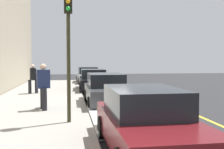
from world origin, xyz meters
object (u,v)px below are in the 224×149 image
parked_car_black (93,80)px  parked_car_maroon (146,121)px  parked_car_silver (88,75)px  parked_car_charcoal (106,90)px  pedestrian_navy_coat (43,85)px  pedestrian_black_coat (33,78)px  traffic_light_pole (68,34)px  rolling_suitcase (44,101)px

parked_car_black → parked_car_maroon: (12.69, 0.17, -0.00)m
parked_car_silver → parked_car_charcoal: 11.79m
parked_car_maroon → pedestrian_navy_coat: bearing=-152.0°
pedestrian_navy_coat → pedestrian_black_coat: (-5.60, -1.14, -0.06)m
parked_car_silver → traffic_light_pole: traffic_light_pole is taller
parked_car_maroon → rolling_suitcase: (-5.69, -2.81, -0.32)m
pedestrian_black_coat → parked_car_silver: bearing=153.8°
pedestrian_black_coat → traffic_light_pole: 8.51m
parked_car_maroon → rolling_suitcase: 6.36m
parked_car_silver → pedestrian_navy_coat: bearing=-11.2°
parked_car_black → traffic_light_pole: size_ratio=1.10×
parked_car_black → traffic_light_pole: traffic_light_pole is taller
parked_car_silver → pedestrian_black_coat: (7.63, -3.75, 0.32)m
parked_car_silver → rolling_suitcase: size_ratio=4.87×
parked_car_black → parked_car_charcoal: size_ratio=1.06×
parked_car_charcoal → traffic_light_pole: traffic_light_pole is taller
parked_car_black → parked_car_charcoal: (5.99, 0.11, -0.00)m
parked_car_silver → traffic_light_pole: 15.87m
pedestrian_navy_coat → rolling_suitcase: size_ratio=1.99×
parked_car_maroon → pedestrian_navy_coat: (-5.25, -2.79, 0.38)m
parked_car_black → pedestrian_navy_coat: 7.89m
pedestrian_navy_coat → traffic_light_pole: 3.20m
parked_car_silver → parked_car_maroon: bearing=0.5°
parked_car_maroon → traffic_light_pole: size_ratio=1.05×
parked_car_maroon → rolling_suitcase: size_ratio=4.69×
parked_car_maroon → pedestrian_navy_coat: 5.96m
parked_car_silver → pedestrian_black_coat: size_ratio=2.62×
parked_car_charcoal → pedestrian_black_coat: 5.69m
parked_car_charcoal → pedestrian_navy_coat: pedestrian_navy_coat is taller
pedestrian_navy_coat → pedestrian_black_coat: size_ratio=1.07×
parked_car_silver → pedestrian_navy_coat: 13.49m
parked_car_maroon → pedestrian_black_coat: (-10.85, -3.93, 0.32)m
parked_car_charcoal → traffic_light_pole: bearing=-23.9°
parked_car_silver → pedestrian_navy_coat: pedestrian_navy_coat is taller
pedestrian_black_coat → rolling_suitcase: size_ratio=1.86×
parked_car_charcoal → pedestrian_navy_coat: 3.11m
parked_car_charcoal → parked_car_black: bearing=-178.9°
parked_car_black → pedestrian_navy_coat: size_ratio=2.47×
parked_car_charcoal → pedestrian_black_coat: bearing=-137.1°
pedestrian_navy_coat → traffic_light_pole: (2.40, 1.03, 1.86)m
pedestrian_navy_coat → parked_car_black: bearing=160.6°
parked_car_maroon → rolling_suitcase: bearing=-153.7°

